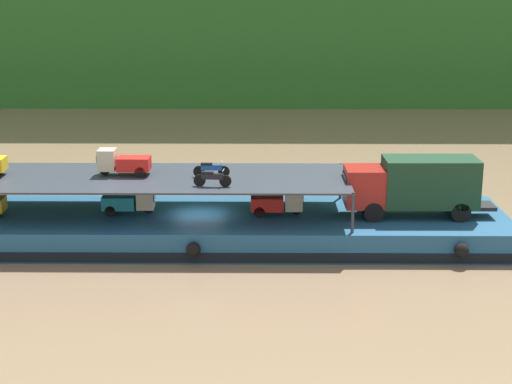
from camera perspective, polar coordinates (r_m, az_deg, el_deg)
ground_plane at (r=43.05m, az=-4.00°, el=-3.46°), size 400.00×400.00×0.00m
cargo_barge at (r=42.80m, az=-4.02°, el=-2.52°), size 32.43×7.90×1.50m
covered_lorry at (r=42.45m, az=11.18°, el=0.51°), size 7.87×2.34×3.10m
cargo_rack at (r=42.57m, az=-9.19°, el=0.98°), size 23.23×6.54×2.00m
mini_truck_lower_aft at (r=42.91m, az=-8.94°, el=-0.62°), size 2.77×1.25×1.38m
mini_truck_lower_mid at (r=42.20m, az=1.56°, el=-0.70°), size 2.75×1.22×1.38m
mini_truck_upper_mid at (r=42.82m, az=-9.40°, el=2.09°), size 2.75×1.22×1.38m
motorcycle_upper_port at (r=40.02m, az=-3.14°, el=0.99°), size 1.90×0.55×0.87m
motorcycle_upper_centre at (r=41.93m, az=-3.21°, el=1.64°), size 1.90×0.55×0.87m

